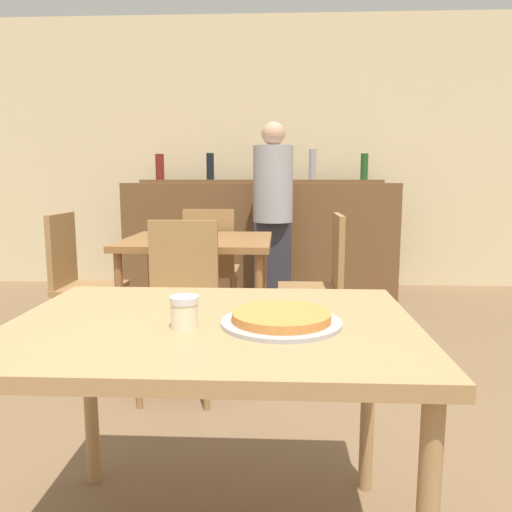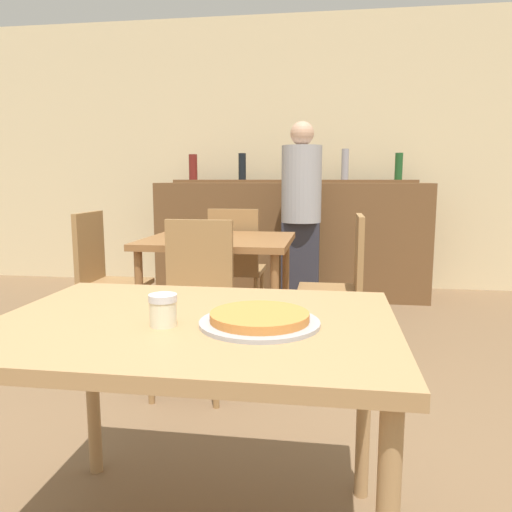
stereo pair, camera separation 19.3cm
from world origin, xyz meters
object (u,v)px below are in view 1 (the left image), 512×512
chair_far_side_front (181,296)px  chair_far_side_left (78,274)px  pizza_tray (281,319)px  cheese_shaker (185,312)px  chair_far_side_back (211,261)px  chair_far_side_right (322,276)px  person_standing (273,210)px

chair_far_side_front → chair_far_side_left: 1.00m
chair_far_side_front → pizza_tray: chair_far_side_front is taller
cheese_shaker → chair_far_side_back: bearing=96.3°
chair_far_side_left → chair_far_side_right: 1.61m
chair_far_side_left → person_standing: bearing=-48.5°
chair_far_side_right → pizza_tray: 1.88m
cheese_shaker → chair_far_side_right: bearing=74.3°
chair_far_side_right → chair_far_side_back: bearing=-126.2°
chair_far_side_front → person_standing: person_standing is taller
chair_far_side_front → cheese_shaker: bearing=-78.1°
cheese_shaker → person_standing: 3.03m
chair_far_side_right → pizza_tray: (-0.27, -1.85, 0.24)m
pizza_tray → cheese_shaker: cheese_shaker is taller
chair_far_side_front → chair_far_side_right: same height
chair_far_side_left → pizza_tray: chair_far_side_left is taller
chair_far_side_left → chair_far_side_front: bearing=-126.2°
chair_far_side_back → chair_far_side_right: 1.00m
chair_far_side_front → pizza_tray: 1.39m
chair_far_side_left → chair_far_side_right: size_ratio=1.00×
chair_far_side_front → chair_far_side_right: bearing=36.2°
chair_far_side_left → cheese_shaker: 2.20m
chair_far_side_left → person_standing: person_standing is taller
chair_far_side_right → person_standing: bearing=-163.4°
person_standing → chair_far_side_left: bearing=-138.5°
chair_far_side_back → chair_far_side_right: same height
chair_far_side_front → person_standing: 1.81m
chair_far_side_front → chair_far_side_right: 1.00m
chair_far_side_back → chair_far_side_left: 1.00m
chair_far_side_right → pizza_tray: bearing=-8.4°
chair_far_side_front → pizza_tray: size_ratio=2.76×
chair_far_side_left → chair_far_side_right: (1.61, 0.00, 0.00)m
cheese_shaker → pizza_tray: bearing=9.8°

